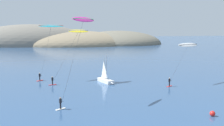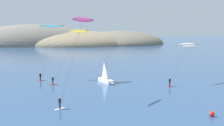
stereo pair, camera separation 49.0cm
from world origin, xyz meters
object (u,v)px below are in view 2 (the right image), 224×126
(kitesurfer_yellow, at_px, (77,35))
(kitesurfer_magenta, at_px, (81,27))
(sailboat_near, at_px, (107,80))
(kitesurfer_white, at_px, (187,48))
(kitesurfer_cyan, at_px, (51,30))
(marker_buoy, at_px, (212,114))

(kitesurfer_yellow, bearing_deg, kitesurfer_magenta, -93.01)
(sailboat_near, bearing_deg, kitesurfer_white, -14.09)
(kitesurfer_magenta, bearing_deg, sailboat_near, 64.28)
(kitesurfer_cyan, bearing_deg, kitesurfer_yellow, -40.97)
(kitesurfer_white, xyz_separation_m, marker_buoy, (-6.78, -20.15, -6.77))
(kitesurfer_cyan, bearing_deg, sailboat_near, -31.01)
(kitesurfer_cyan, bearing_deg, marker_buoy, -57.45)
(kitesurfer_yellow, relative_size, marker_buoy, 15.38)
(sailboat_near, relative_size, kitesurfer_white, 0.69)
(sailboat_near, height_order, kitesurfer_white, kitesurfer_white)
(kitesurfer_magenta, bearing_deg, kitesurfer_yellow, 86.99)
(kitesurfer_yellow, height_order, marker_buoy, kitesurfer_yellow)
(sailboat_near, height_order, marker_buoy, sailboat_near)
(kitesurfer_cyan, height_order, marker_buoy, kitesurfer_cyan)
(kitesurfer_cyan, relative_size, marker_buoy, 16.75)
(kitesurfer_yellow, height_order, kitesurfer_magenta, kitesurfer_magenta)
(sailboat_near, distance_m, kitesurfer_yellow, 10.80)
(kitesurfer_magenta, height_order, marker_buoy, kitesurfer_magenta)
(sailboat_near, bearing_deg, marker_buoy, -70.08)
(kitesurfer_magenta, height_order, kitesurfer_white, kitesurfer_magenta)
(kitesurfer_yellow, relative_size, kitesurfer_white, 1.25)
(sailboat_near, xyz_separation_m, kitesurfer_cyan, (-10.77, 6.47, 9.92))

